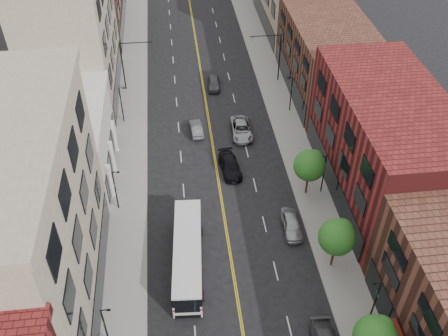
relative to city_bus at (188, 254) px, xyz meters
name	(u,v)px	position (x,y,z in m)	size (l,w,h in m)	color
sidewalk_left	(131,144)	(-5.90, 19.42, -1.67)	(4.00, 110.00, 0.15)	gray
sidewalk_right	(290,133)	(14.10, 19.42, -1.67)	(4.00, 110.00, 0.15)	gray
bldg_l_tanoffice	(18,234)	(-12.90, -2.58, 7.26)	(10.00, 22.00, 18.00)	gray
bldg_l_white	(62,143)	(-12.90, 15.42, 2.26)	(10.00, 14.00, 8.00)	silver
bldg_l_far_a	(71,33)	(-12.90, 32.42, 7.26)	(10.00, 20.00, 18.00)	gray
bldg_r_mid	(384,145)	(21.10, 8.42, 4.26)	(10.00, 22.00, 12.00)	#5C1818
bldg_r_far_a	(328,57)	(21.10, 29.42, 3.26)	(10.00, 20.00, 10.00)	#522D21
tree_r_1	(376,336)	(13.48, -11.51, 2.38)	(3.40, 3.40, 5.59)	black
tree_r_2	(338,236)	(13.48, -1.51, 2.38)	(3.40, 3.40, 5.59)	black
tree_r_3	(310,164)	(13.48, 8.49, 2.38)	(3.40, 3.40, 5.59)	black
lamp_l_1	(106,326)	(-6.86, -7.58, 1.23)	(0.81, 0.55, 5.05)	black
lamp_l_2	(115,188)	(-6.86, 8.42, 1.23)	(0.81, 0.55, 5.05)	black
lamp_l_3	(122,103)	(-6.86, 24.42, 1.23)	(0.81, 0.55, 5.05)	black
lamp_r_1	(375,299)	(15.05, -7.58, 1.23)	(0.81, 0.55, 5.05)	black
lamp_r_2	(324,172)	(15.05, 8.42, 1.23)	(0.81, 0.55, 5.05)	black
lamp_r_3	(291,92)	(15.05, 24.42, 1.23)	(0.81, 0.55, 5.05)	black
signal_mast_left	(127,60)	(-6.17, 32.42, 2.90)	(4.49, 0.18, 7.20)	black
signal_mast_right	(275,52)	(14.36, 32.42, 2.90)	(4.49, 0.18, 7.20)	black
city_bus	(188,254)	(0.00, 0.00, 0.00)	(3.42, 11.82, 3.00)	silver
car_parked_far	(292,224)	(10.65, 3.36, -0.98)	(1.80, 4.48, 1.53)	#9E9FA5
car_lane_behind	(196,128)	(2.30, 21.02, -1.09)	(1.39, 3.97, 1.31)	#56565C
car_lane_a	(230,166)	(5.60, 13.18, -1.01)	(2.06, 5.07, 1.47)	black
car_lane_b	(241,129)	(7.91, 20.05, -0.98)	(2.53, 5.49, 1.53)	#93959A
car_lane_c	(214,83)	(5.60, 31.60, -1.03)	(1.70, 4.22, 1.44)	#46464B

